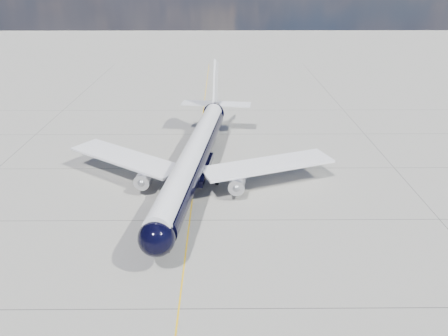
{
  "coord_description": "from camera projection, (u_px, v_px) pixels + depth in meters",
  "views": [
    {
      "loc": [
        3.79,
        -34.93,
        27.28
      ],
      "look_at": [
        4.15,
        16.3,
        4.0
      ],
      "focal_mm": 35.0,
      "sensor_mm": 36.0,
      "label": 1
    }
  ],
  "objects": [
    {
      "name": "ground",
      "position": [
        198.0,
        156.0,
        70.37
      ],
      "size": [
        320.0,
        320.0,
        0.0
      ],
      "primitive_type": "plane",
      "color": "#98968D",
      "rests_on": "ground"
    },
    {
      "name": "taxiway_centerline",
      "position": [
        196.0,
        168.0,
        65.82
      ],
      "size": [
        0.16,
        160.0,
        0.01
      ],
      "primitive_type": "cube",
      "color": "#E5AC0C",
      "rests_on": "ground"
    },
    {
      "name": "main_airliner",
      "position": [
        195.0,
        154.0,
        59.89
      ],
      "size": [
        38.15,
        46.76,
        13.52
      ],
      "rotation": [
        0.0,
        0.0,
        -0.13
      ],
      "color": "black",
      "rests_on": "ground"
    }
  ]
}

